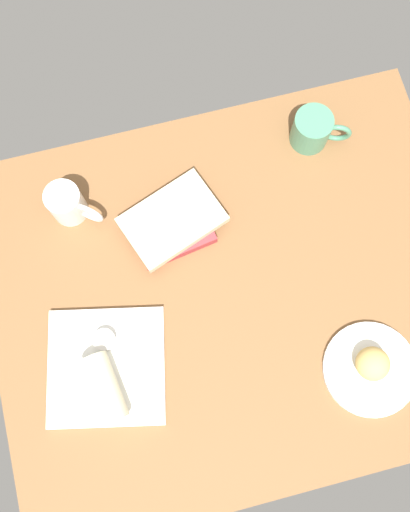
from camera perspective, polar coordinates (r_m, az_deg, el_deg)
The scene contains 9 objects.
dining_table at distance 135.53cm, azimuth 2.62°, elevation -3.72°, with size 110.00×90.00×4.00cm, color brown.
round_plate at distance 135.67cm, azimuth 15.76°, elevation -10.57°, with size 20.78×20.78×1.40cm, color white.
scone_pastry at distance 132.02cm, azimuth 16.02°, elevation -10.06°, with size 7.38×7.38×6.09cm, color #DAB463.
square_plate at distance 132.45cm, azimuth -9.58°, elevation -10.60°, with size 25.53×25.53×1.60cm, color white.
sauce_cup at distance 131.04cm, azimuth -9.77°, elevation -8.04°, with size 4.89×4.89×2.09cm.
breakfast_wrap at distance 128.37cm, azimuth -9.82°, elevation -12.54°, with size 6.23×6.23×14.28cm, color beige.
book_stack at distance 134.40cm, azimuth -3.25°, elevation 3.12°, with size 25.42×21.20×5.48cm.
coffee_mug at distance 137.00cm, azimuth -13.20°, elevation 4.96°, with size 11.80×10.28×9.98cm.
second_mug at distance 143.07cm, azimuth 10.47°, elevation 12.00°, with size 13.58×9.09×9.36cm.
Camera 1 is at (-11.89, -21.56, 135.27)cm, focal length 41.06 mm.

